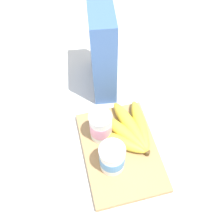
{
  "coord_description": "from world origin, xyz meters",
  "views": [
    {
      "loc": [
        -0.33,
        0.11,
        0.69
      ],
      "look_at": [
        0.1,
        0.0,
        0.07
      ],
      "focal_mm": 42.89,
      "sensor_mm": 36.0,
      "label": 1
    }
  ],
  "objects_px": {
    "cutting_board": "(120,151)",
    "yogurt_cup_back": "(101,126)",
    "cereal_box": "(102,49)",
    "yogurt_cup_front": "(112,158)",
    "banana_bunch": "(129,130)"
  },
  "relations": [
    {
      "from": "cutting_board",
      "to": "cereal_box",
      "type": "bearing_deg",
      "value": -3.0
    },
    {
      "from": "yogurt_cup_front",
      "to": "banana_bunch",
      "type": "bearing_deg",
      "value": -39.99
    },
    {
      "from": "cutting_board",
      "to": "yogurt_cup_back",
      "type": "xyz_separation_m",
      "value": [
        0.06,
        0.04,
        0.06
      ]
    },
    {
      "from": "cereal_box",
      "to": "yogurt_cup_front",
      "type": "relative_size",
      "value": 3.2
    },
    {
      "from": "cereal_box",
      "to": "yogurt_cup_back",
      "type": "height_order",
      "value": "cereal_box"
    },
    {
      "from": "yogurt_cup_back",
      "to": "banana_bunch",
      "type": "distance_m",
      "value": 0.08
    },
    {
      "from": "cereal_box",
      "to": "banana_bunch",
      "type": "xyz_separation_m",
      "value": [
        -0.23,
        -0.02,
        -0.11
      ]
    },
    {
      "from": "cereal_box",
      "to": "yogurt_cup_front",
      "type": "bearing_deg",
      "value": 179.14
    },
    {
      "from": "yogurt_cup_front",
      "to": "banana_bunch",
      "type": "xyz_separation_m",
      "value": [
        0.08,
        -0.07,
        -0.03
      ]
    },
    {
      "from": "cutting_board",
      "to": "yogurt_cup_back",
      "type": "relative_size",
      "value": 3.04
    },
    {
      "from": "cereal_box",
      "to": "cutting_board",
      "type": "bearing_deg",
      "value": -175.16
    },
    {
      "from": "yogurt_cup_back",
      "to": "cereal_box",
      "type": "bearing_deg",
      "value": -14.45
    },
    {
      "from": "yogurt_cup_front",
      "to": "yogurt_cup_back",
      "type": "distance_m",
      "value": 0.1
    },
    {
      "from": "yogurt_cup_front",
      "to": "yogurt_cup_back",
      "type": "height_order",
      "value": "yogurt_cup_back"
    },
    {
      "from": "yogurt_cup_front",
      "to": "cereal_box",
      "type": "bearing_deg",
      "value": -8.71
    }
  ]
}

